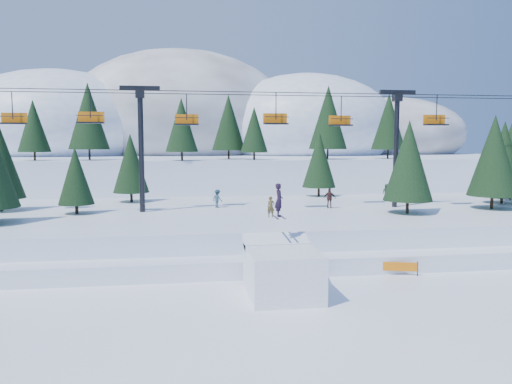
{
  "coord_description": "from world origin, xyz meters",
  "views": [
    {
      "loc": [
        -5.72,
        -23.84,
        8.15
      ],
      "look_at": [
        -1.28,
        6.0,
        5.2
      ],
      "focal_mm": 35.0,
      "sensor_mm": 36.0,
      "label": 1
    }
  ],
  "objects": [
    {
      "name": "jump_kicker",
      "position": [
        -0.47,
        1.9,
        1.37
      ],
      "size": [
        3.69,
        5.03,
        5.93
      ],
      "color": "white",
      "rests_on": "ground"
    },
    {
      "name": "mid_shelf",
      "position": [
        0.0,
        18.0,
        1.25
      ],
      "size": [
        70.0,
        22.0,
        2.5
      ],
      "primitive_type": "cube",
      "color": "white",
      "rests_on": "ground"
    },
    {
      "name": "conifer_stand",
      "position": [
        2.94,
        18.55,
        6.83
      ],
      "size": [
        62.78,
        18.49,
        8.51
      ],
      "color": "black",
      "rests_on": "mid_shelf"
    },
    {
      "name": "distant_skiers",
      "position": [
        4.85,
        19.21,
        3.34
      ],
      "size": [
        17.8,
        9.43,
        1.76
      ],
      "color": "#1D3720",
      "rests_on": "mid_shelf"
    },
    {
      "name": "berm",
      "position": [
        0.0,
        8.0,
        0.55
      ],
      "size": [
        70.0,
        6.0,
        1.1
      ],
      "primitive_type": "cube",
      "color": "white",
      "rests_on": "ground"
    },
    {
      "name": "mountain_ridge",
      "position": [
        -5.08,
        73.34,
        9.64
      ],
      "size": [
        119.0,
        60.52,
        26.46
      ],
      "color": "white",
      "rests_on": "ground"
    },
    {
      "name": "banner_near",
      "position": [
        7.22,
        4.84,
        0.54
      ],
      "size": [
        2.76,
        0.79,
        0.9
      ],
      "color": "black",
      "rests_on": "ground"
    },
    {
      "name": "banner_far",
      "position": [
        8.9,
        6.57,
        0.54
      ],
      "size": [
        2.82,
        0.54,
        0.9
      ],
      "color": "black",
      "rests_on": "ground"
    },
    {
      "name": "ground",
      "position": [
        0.0,
        0.0,
        0.0
      ],
      "size": [
        160.0,
        160.0,
        0.0
      ],
      "primitive_type": "plane",
      "color": "white",
      "rests_on": "ground"
    },
    {
      "name": "chairlift",
      "position": [
        0.93,
        18.05,
        9.32
      ],
      "size": [
        46.0,
        3.21,
        10.28
      ],
      "color": "black",
      "rests_on": "mid_shelf"
    }
  ]
}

